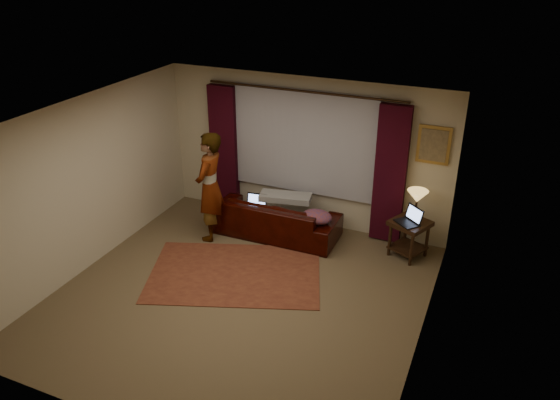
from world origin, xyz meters
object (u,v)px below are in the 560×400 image
object	(u,v)px
sofa	(276,212)
person	(210,187)
laptop_table	(408,216)
laptop_sofa	(255,204)
end_table	(408,239)
tiffany_lamp	(416,206)

from	to	relation	value
sofa	person	world-z (taller)	person
sofa	laptop_table	bearing A→B (deg)	-177.36
sofa	laptop_sofa	bearing A→B (deg)	17.11
laptop_table	person	bearing A→B (deg)	-128.53
laptop_sofa	person	distance (m)	0.81
end_table	laptop_table	xyz separation A→B (m)	(-0.04, -0.09, 0.44)
end_table	sofa	bearing A→B (deg)	-174.85
laptop_sofa	person	xyz separation A→B (m)	(-0.61, -0.39, 0.37)
tiffany_lamp	person	world-z (taller)	person
laptop_sofa	laptop_table	bearing A→B (deg)	-1.32
end_table	laptop_table	distance (m)	0.45
person	sofa	bearing A→B (deg)	112.31
end_table	person	size ratio (longest dim) A/B	0.33
end_table	person	world-z (taller)	person
laptop_sofa	laptop_table	world-z (taller)	laptop_table
laptop_sofa	person	size ratio (longest dim) A/B	0.20
laptop_sofa	person	world-z (taller)	person
laptop_table	sofa	bearing A→B (deg)	-136.62
laptop_table	person	world-z (taller)	person
laptop_sofa	tiffany_lamp	distance (m)	2.64
end_table	person	distance (m)	3.29
laptop_sofa	end_table	world-z (taller)	laptop_sofa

